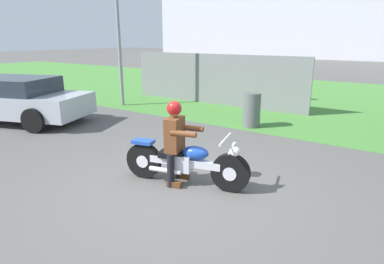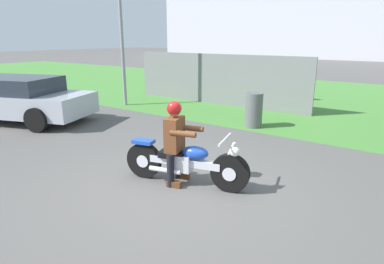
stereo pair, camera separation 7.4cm
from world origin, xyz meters
name	(u,v)px [view 2 (the right image)]	position (x,y,z in m)	size (l,w,h in m)	color
ground	(176,190)	(0.00, 0.00, 0.00)	(120.00, 120.00, 0.00)	#565451
grass_verge	(327,99)	(0.00, 9.80, 0.00)	(60.00, 12.00, 0.01)	#478438
motorcycle_lead	(185,162)	(-0.02, 0.28, 0.38)	(2.11, 0.81, 0.87)	black
rider_lead	(176,136)	(-0.18, 0.25, 0.81)	(0.62, 0.55, 1.39)	black
trash_can	(254,110)	(-0.64, 4.25, 0.47)	(0.48, 0.48, 0.93)	#595E5B
car_parked	(15,98)	(-6.58, 0.90, 0.66)	(4.72, 3.11, 1.28)	black
fence_segment	(216,79)	(-3.18, 6.46, 0.90)	(7.00, 0.06, 1.80)	slate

